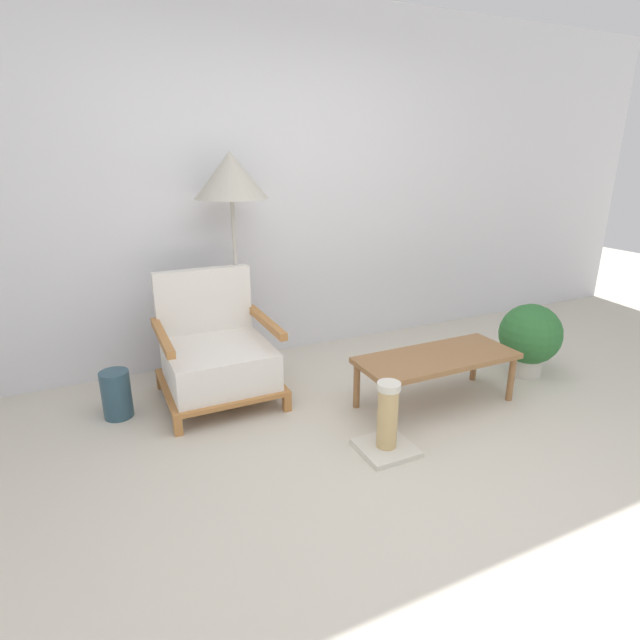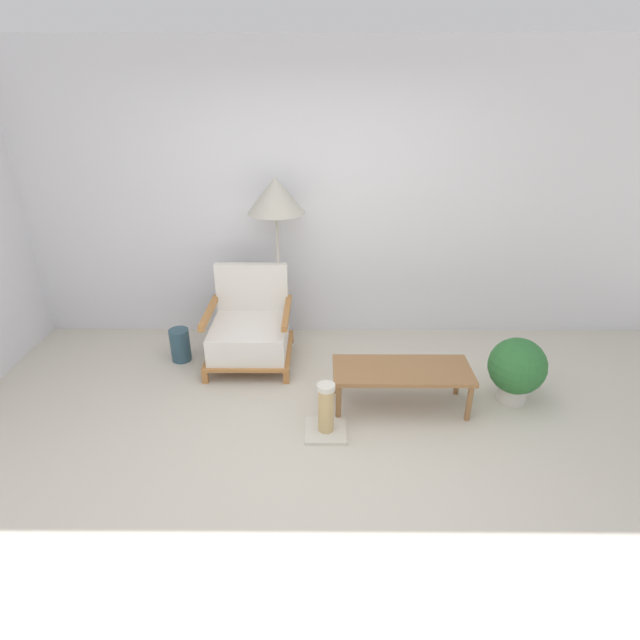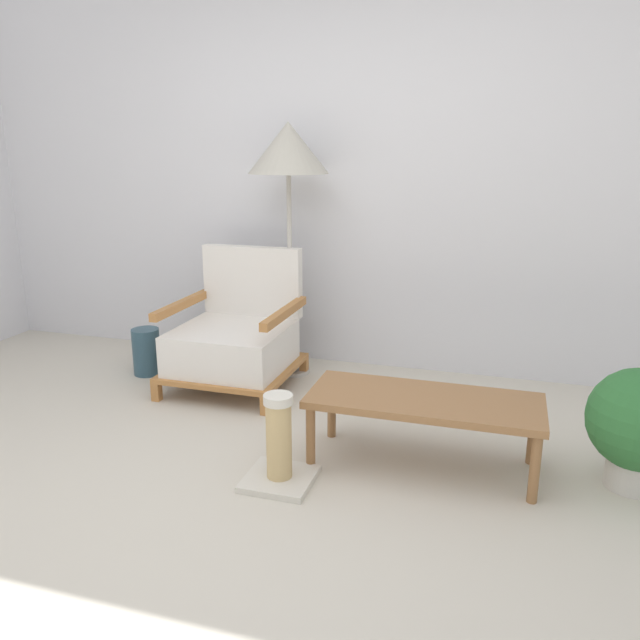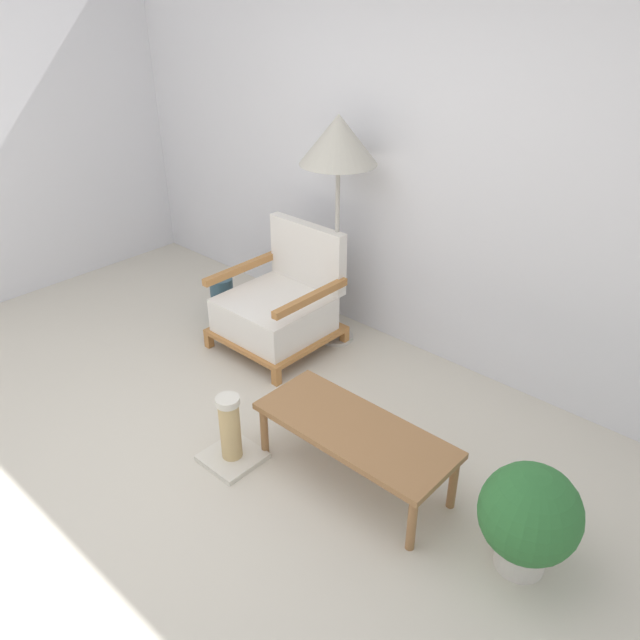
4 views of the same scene
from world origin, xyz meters
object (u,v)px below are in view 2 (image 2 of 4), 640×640
object	(u,v)px
armchair	(250,330)
potted_plant	(517,368)
coffee_table	(402,373)
scratching_post	(326,415)
vase	(180,345)
floor_lamp	(276,200)

from	to	relation	value
armchair	potted_plant	world-z (taller)	armchair
coffee_table	scratching_post	distance (m)	0.70
scratching_post	vase	bearing A→B (deg)	141.64
coffee_table	potted_plant	distance (m)	0.92
vase	scratching_post	bearing A→B (deg)	-38.36
floor_lamp	vase	xyz separation A→B (m)	(-0.90, -0.32, -1.26)
armchair	floor_lamp	size ratio (longest dim) A/B	0.52
floor_lamp	coffee_table	distance (m)	1.83
coffee_table	vase	size ratio (longest dim) A/B	3.46
potted_plant	vase	bearing A→B (deg)	167.39
potted_plant	floor_lamp	bearing A→B (deg)	153.86
armchair	floor_lamp	world-z (taller)	floor_lamp
vase	scratching_post	xyz separation A→B (m)	(1.34, -1.06, 0.00)
coffee_table	scratching_post	bearing A→B (deg)	-150.19
potted_plant	armchair	bearing A→B (deg)	163.91
vase	potted_plant	size ratio (longest dim) A/B	0.56
armchair	potted_plant	distance (m)	2.28
floor_lamp	vase	bearing A→B (deg)	-160.66
potted_plant	coffee_table	bearing A→B (deg)	-174.91
vase	floor_lamp	bearing A→B (deg)	19.34
coffee_table	scratching_post	world-z (taller)	scratching_post
floor_lamp	coffee_table	bearing A→B (deg)	-45.33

